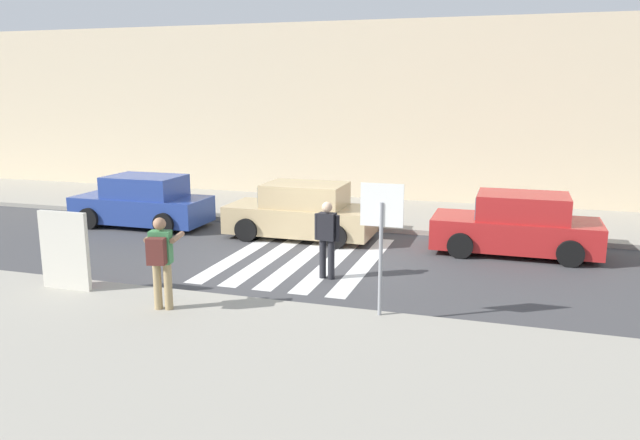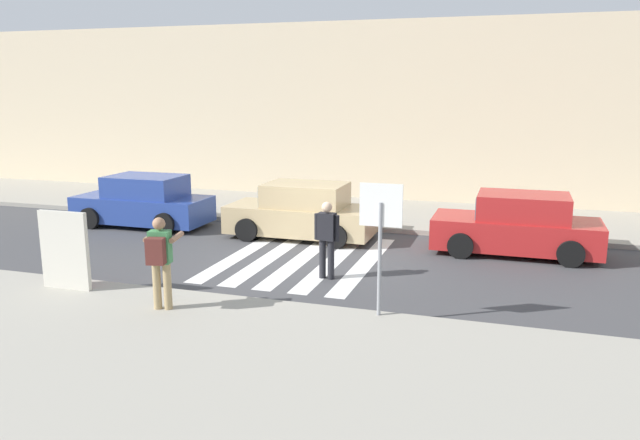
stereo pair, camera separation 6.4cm
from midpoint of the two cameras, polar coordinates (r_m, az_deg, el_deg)
The scene contains 16 objects.
ground_plane at distance 15.27m, azimuth -2.05°, elevation -3.75°, with size 120.00×120.00×0.00m, color #424244.
sidewalk_near at distance 9.96m, azimuth -14.32°, elevation -12.53°, with size 60.00×6.00×0.14m, color #9E998C.
sidewalk_far at distance 20.85m, azimuth 3.46°, elevation 0.72°, with size 60.00×4.80×0.14m, color #9E998C.
building_facade_far at distance 24.75m, azimuth 6.07°, elevation 9.85°, with size 56.00×4.00×6.48m, color beige.
crosswalk_stripe_0 at distance 16.03m, azimuth -7.22°, elevation -3.06°, with size 0.44×5.20×0.01m, color silver.
crosswalk_stripe_1 at distance 15.72m, azimuth -4.56°, elevation -3.30°, with size 0.44×5.20×0.01m, color silver.
crosswalk_stripe_2 at distance 15.45m, azimuth -1.80°, elevation -3.54°, with size 0.44×5.20×0.01m, color silver.
crosswalk_stripe_3 at distance 15.21m, azimuth 1.05°, elevation -3.79°, with size 0.44×5.20×0.01m, color silver.
crosswalk_stripe_4 at distance 15.01m, azimuth 3.99°, elevation -4.03°, with size 0.44×5.20×0.01m, color silver.
stop_sign at distance 10.92m, azimuth 5.48°, elevation -0.04°, with size 0.76×0.08×2.39m.
photographer_with_backpack at distance 11.67m, azimuth -14.51°, elevation -3.17°, with size 0.69×0.92×1.72m.
pedestrian_crossing at distance 13.63m, azimuth 0.51°, elevation -1.44°, with size 0.58×0.27×1.72m.
parked_car_blue at distance 19.70m, azimuth -15.98°, elevation 1.55°, with size 4.10×1.92×1.55m.
parked_car_tan at distance 17.44m, azimuth -1.79°, elevation 0.70°, with size 4.10×1.92×1.55m.
parked_car_red at distance 16.50m, azimuth 17.46°, elevation -0.51°, with size 4.10×1.92×1.55m.
advertising_board at distance 13.55m, azimuth -22.41°, elevation -2.60°, with size 1.10×0.11×1.60m.
Camera 1 is at (4.90, -13.85, 4.15)m, focal length 35.00 mm.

